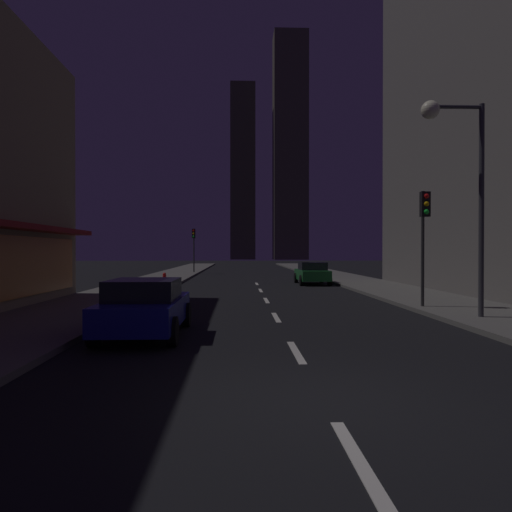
{
  "coord_description": "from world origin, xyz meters",
  "views": [
    {
      "loc": [
        -1.24,
        -6.67,
        2.16
      ],
      "look_at": [
        0.0,
        25.33,
        1.83
      ],
      "focal_mm": 32.76,
      "sensor_mm": 36.0,
      "label": 1
    }
  ],
  "objects": [
    {
      "name": "street_lamp_right",
      "position": [
        5.38,
        7.31,
        5.07
      ],
      "size": [
        1.96,
        0.56,
        6.58
      ],
      "color": "#38383D",
      "rests_on": "sidewalk_right"
    },
    {
      "name": "traffic_light_far_left",
      "position": [
        -5.5,
        38.45,
        3.19
      ],
      "size": [
        0.32,
        0.48,
        4.2
      ],
      "color": "#2D2D2D",
      "rests_on": "sidewalk_left"
    },
    {
      "name": "traffic_light_near_right",
      "position": [
        5.5,
        9.95,
        3.19
      ],
      "size": [
        0.32,
        0.48,
        4.2
      ],
      "color": "#2D2D2D",
      "rests_on": "sidewalk_right"
    },
    {
      "name": "car_parked_near",
      "position": [
        -3.6,
        5.27,
        0.74
      ],
      "size": [
        1.98,
        4.24,
        1.45
      ],
      "color": "navy",
      "rests_on": "ground"
    },
    {
      "name": "skyscraper_distant_tall",
      "position": [
        0.03,
        117.6,
        23.18
      ],
      "size": [
        6.54,
        6.11,
        46.35
      ],
      "primitive_type": "cube",
      "color": "#474435",
      "rests_on": "ground"
    },
    {
      "name": "lane_marking_center",
      "position": [
        0.0,
        11.0,
        0.01
      ],
      "size": [
        0.16,
        28.2,
        0.01
      ],
      "color": "silver",
      "rests_on": "ground"
    },
    {
      "name": "sidewalk_left",
      "position": [
        -7.0,
        32.0,
        0.07
      ],
      "size": [
        4.0,
        76.0,
        0.15
      ],
      "primitive_type": "cube",
      "color": "#605E59",
      "rests_on": "ground"
    },
    {
      "name": "skyscraper_distant_mid",
      "position": [
        12.37,
        114.6,
        29.3
      ],
      "size": [
        8.78,
        7.16,
        58.6
      ],
      "primitive_type": "cube",
      "color": "brown",
      "rests_on": "ground"
    },
    {
      "name": "sidewalk_right",
      "position": [
        7.0,
        32.0,
        0.07
      ],
      "size": [
        4.0,
        76.0,
        0.15
      ],
      "primitive_type": "cube",
      "color": "#605E59",
      "rests_on": "ground"
    },
    {
      "name": "car_parked_far",
      "position": [
        3.6,
        23.58,
        0.74
      ],
      "size": [
        1.98,
        4.24,
        1.45
      ],
      "color": "#1E722D",
      "rests_on": "ground"
    },
    {
      "name": "fire_hydrant_far_left",
      "position": [
        -5.9,
        23.06,
        0.45
      ],
      "size": [
        0.42,
        0.3,
        0.65
      ],
      "color": "red",
      "rests_on": "sidewalk_left"
    },
    {
      "name": "ground_plane",
      "position": [
        0.0,
        32.0,
        -0.05
      ],
      "size": [
        78.0,
        136.0,
        0.1
      ],
      "primitive_type": "cube",
      "color": "black"
    }
  ]
}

